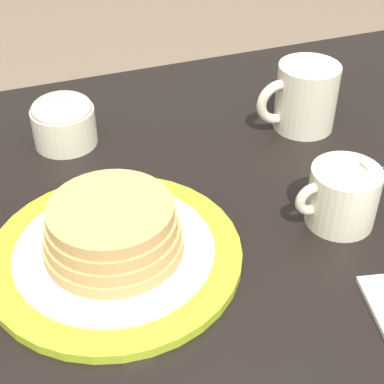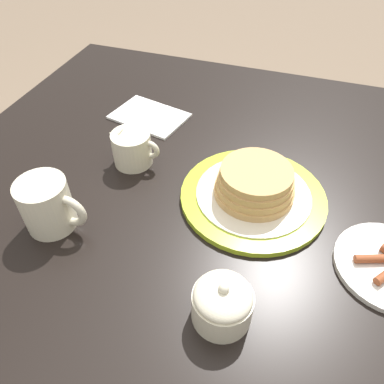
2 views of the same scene
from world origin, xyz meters
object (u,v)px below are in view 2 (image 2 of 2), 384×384
at_px(coffee_mug, 48,205).
at_px(creamer_pitcher, 132,148).
at_px(sugar_bowl, 222,302).
at_px(pancake_plate, 254,189).
at_px(napkin, 149,116).

height_order(coffee_mug, creamer_pitcher, coffee_mug).
xyz_separation_m(coffee_mug, sugar_bowl, (0.34, -0.08, -0.01)).
xyz_separation_m(pancake_plate, creamer_pitcher, (-0.27, 0.03, 0.01)).
distance_m(coffee_mug, creamer_pitcher, 0.22).
distance_m(pancake_plate, creamer_pitcher, 0.28).
bearing_deg(pancake_plate, sugar_bowl, -88.43).
distance_m(sugar_bowl, napkin, 0.56).
bearing_deg(coffee_mug, creamer_pitcher, 73.76).
bearing_deg(creamer_pitcher, sugar_bowl, -45.76).
relative_size(pancake_plate, creamer_pitcher, 2.42).
xyz_separation_m(creamer_pitcher, sugar_bowl, (0.28, -0.29, -0.00)).
distance_m(creamer_pitcher, sugar_bowl, 0.40).
bearing_deg(sugar_bowl, coffee_mug, 167.30).
relative_size(sugar_bowl, napkin, 0.45).
bearing_deg(pancake_plate, creamer_pitcher, 174.05).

